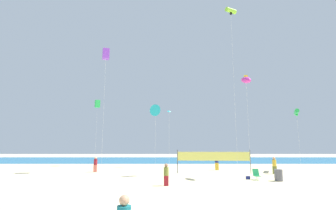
{
  "coord_description": "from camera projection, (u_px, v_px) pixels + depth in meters",
  "views": [
    {
      "loc": [
        -1.98,
        -17.52,
        2.94
      ],
      "look_at": [
        -1.98,
        10.7,
        7.48
      ],
      "focal_mm": 26.32,
      "sensor_mm": 36.0,
      "label": 1
    }
  ],
  "objects": [
    {
      "name": "kite_violet_box",
      "position": [
        106.0,
        54.0,
        28.15
      ],
      "size": [
        0.94,
        0.94,
        13.77
      ],
      "color": "silver",
      "rests_on": "ground"
    },
    {
      "name": "kite_cyan_diamond",
      "position": [
        169.0,
        113.0,
        31.37
      ],
      "size": [
        0.47,
        0.47,
        7.3
      ],
      "color": "silver",
      "rests_on": "ground"
    },
    {
      "name": "kite_cyan_delta",
      "position": [
        156.0,
        110.0,
        32.95
      ],
      "size": [
        1.57,
        0.89,
        8.25
      ],
      "color": "silver",
      "rests_on": "ground"
    },
    {
      "name": "volleyball_net",
      "position": [
        213.0,
        157.0,
        25.59
      ],
      "size": [
        7.57,
        0.51,
        2.4
      ],
      "color": "#4C4C51",
      "rests_on": "ground"
    },
    {
      "name": "beach_handbag",
      "position": [
        248.0,
        178.0,
        20.98
      ],
      "size": [
        0.34,
        0.17,
        0.27
      ],
      "primitive_type": "cube",
      "color": "navy",
      "rests_on": "ground"
    },
    {
      "name": "beachgoer_olive_shirt",
      "position": [
        166.0,
        174.0,
        17.82
      ],
      "size": [
        0.36,
        0.36,
        1.58
      ],
      "rotation": [
        0.0,
        0.0,
        1.83
      ],
      "color": "maroon",
      "rests_on": "ground"
    },
    {
      "name": "ground_plane",
      "position": [
        197.0,
        188.0,
        16.83
      ],
      "size": [
        120.0,
        120.0,
        0.0
      ],
      "primitive_type": "plane",
      "color": "beige"
    },
    {
      "name": "beachgoer_maroon_shirt",
      "position": [
        96.0,
        164.0,
        26.74
      ],
      "size": [
        0.38,
        0.38,
        1.65
      ],
      "rotation": [
        0.0,
        0.0,
        5.71
      ],
      "color": "#EA7260",
      "rests_on": "ground"
    },
    {
      "name": "kite_green_tube",
      "position": [
        297.0,
        112.0,
        27.94
      ],
      "size": [
        1.5,
        2.55,
        6.83
      ],
      "color": "silver",
      "rests_on": "ground"
    },
    {
      "name": "beachgoer_navy_shirt",
      "position": [
        217.0,
        162.0,
        28.8
      ],
      "size": [
        0.41,
        0.41,
        1.79
      ],
      "rotation": [
        0.0,
        0.0,
        5.48
      ],
      "color": "gold",
      "rests_on": "ground"
    },
    {
      "name": "beachgoer_mustard_shirt",
      "position": [
        274.0,
        165.0,
        24.99
      ],
      "size": [
        0.39,
        0.39,
        1.69
      ],
      "rotation": [
        0.0,
        0.0,
        0.01
      ],
      "color": "olive",
      "rests_on": "ground"
    },
    {
      "name": "ocean_band",
      "position": [
        178.0,
        160.0,
        47.47
      ],
      "size": [
        120.0,
        20.0,
        0.01
      ],
      "primitive_type": "cube",
      "color": "#1E6B99",
      "rests_on": "ground"
    },
    {
      "name": "kite_lime_tube",
      "position": [
        231.0,
        11.0,
        26.47
      ],
      "size": [
        1.33,
        1.03,
        17.44
      ],
      "color": "silver",
      "rests_on": "ground"
    },
    {
      "name": "kite_green_box",
      "position": [
        97.0,
        104.0,
        35.73
      ],
      "size": [
        0.89,
        0.89,
        9.31
      ],
      "color": "silver",
      "rests_on": "ground"
    },
    {
      "name": "trash_barrel",
      "position": [
        279.0,
        175.0,
        20.06
      ],
      "size": [
        0.64,
        0.64,
        0.93
      ],
      "primitive_type": "cylinder",
      "color": "#595960",
      "rests_on": "ground"
    },
    {
      "name": "kite_magenta_inflatable",
      "position": [
        246.0,
        80.0,
        22.79
      ],
      "size": [
        0.8,
        1.86,
        9.37
      ],
      "color": "silver",
      "rests_on": "ground"
    },
    {
      "name": "folding_beach_chair",
      "position": [
        256.0,
        174.0,
        20.8
      ],
      "size": [
        0.52,
        0.65,
        0.89
      ],
      "rotation": [
        0.0,
        0.0,
        -0.66
      ],
      "color": "#1E8C4C",
      "rests_on": "ground"
    }
  ]
}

